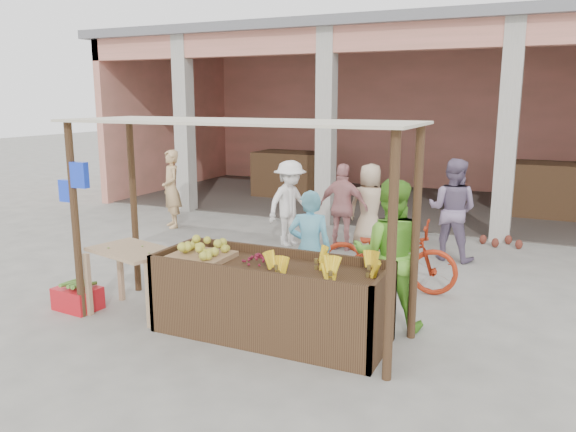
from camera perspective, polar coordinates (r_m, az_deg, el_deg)
The scene contains 20 objects.
ground at distance 6.69m, azimuth -5.69°, elevation -11.23°, with size 60.00×60.00×0.00m, color slate.
market_building at distance 14.55m, azimuth 12.60°, elevation 11.93°, with size 14.40×6.40×4.20m.
fruit_stall at distance 6.32m, azimuth -1.79°, elevation -8.68°, with size 2.60×0.95×0.80m, color #49321D.
stall_awning at distance 6.24m, azimuth -5.90°, elevation 5.93°, with size 4.09×1.35×2.39m.
banana_heap at distance 5.90m, azimuth 3.36°, elevation -5.15°, with size 1.01×0.55×0.18m, color yellow, non-canonical shape.
melon_tray at distance 6.55m, azimuth -8.83°, elevation -3.60°, with size 0.67×0.58×0.18m.
berry_heap at distance 6.25m, azimuth -2.99°, elevation -4.40°, with size 0.42×0.34×0.13m, color maroon.
side_table at distance 7.12m, azimuth -15.52°, elevation -4.31°, with size 1.15×0.91×0.82m.
papaya_pile at distance 7.06m, azimuth -15.63°, elevation -2.38°, with size 0.76×0.43×0.22m, color #4F9430, non-canonical shape.
red_crate at distance 7.64m, azimuth -20.57°, elevation -7.83°, with size 0.54×0.39×0.28m, color red.
plantain_bundle at distance 7.58m, azimuth -20.67°, elevation -6.53°, with size 0.41×0.28×0.08m, color #578C33, non-canonical shape.
produce_sacks at distance 10.77m, azimuth 20.94°, elevation -1.16°, with size 1.11×0.83×0.67m.
vendor_blue at distance 7.09m, azimuth 2.23°, elevation -2.96°, with size 0.60×0.44×1.61m, color #69C4E6.
vendor_green at distance 6.50m, azimuth 10.26°, elevation -3.47°, with size 0.88×0.51×1.83m, color #6ABC31.
motorcycle at distance 7.86m, azimuth 10.12°, elevation -3.82°, with size 1.97×0.68×1.03m, color #A62B12.
shopper_a at distance 10.03m, azimuth 0.21°, elevation 1.63°, with size 1.07×0.53×1.66m, color white.
shopper_b at distance 9.79m, azimuth 5.62°, elevation 1.19°, with size 0.95×0.51×1.62m, color tan.
shopper_c at distance 9.90m, azimuth 8.32°, elevation 1.40°, with size 0.81×0.53×1.68m, color tan.
shopper_e at distance 11.73m, azimuth -11.77°, elevation 2.87°, with size 0.62×0.47×1.66m, color tan.
shopper_f at distance 9.52m, azimuth 16.37°, elevation 1.09°, with size 0.89×0.51×1.83m, color slate.
Camera 1 is at (3.13, -5.30, 2.62)m, focal length 35.00 mm.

